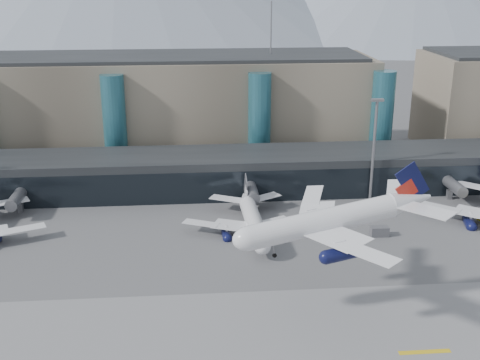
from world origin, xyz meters
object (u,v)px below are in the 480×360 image
lightmast_mid (374,144)px  veh_c (379,231)px  hero_jet (342,212)px  jet_parked_mid (252,213)px  veh_d (378,206)px  veh_g (310,211)px

lightmast_mid → veh_c: bearing=-101.1°
hero_jet → jet_parked_mid: (-10.84, 34.46, -13.91)m
lightmast_mid → veh_c: lightmast_mid is taller
lightmast_mid → jet_parked_mid: lightmast_mid is taller
jet_parked_mid → veh_c: jet_parked_mid is taller
jet_parked_mid → veh_d: bearing=-75.1°
lightmast_mid → veh_g: 23.20m
veh_d → veh_g: 17.14m
jet_parked_mid → veh_c: (27.07, -5.65, -2.87)m
hero_jet → jet_parked_mid: 38.71m
veh_g → veh_d: bearing=75.1°
lightmast_mid → hero_jet: (-20.42, -50.15, 3.43)m
veh_d → hero_jet: bearing=-157.4°
lightmast_mid → veh_c: 25.52m
jet_parked_mid → lightmast_mid: bearing=-65.4°
lightmast_mid → hero_jet: bearing=-112.2°
lightmast_mid → veh_g: lightmast_mid is taller
veh_d → jet_parked_mid: bearing=154.6°
lightmast_mid → jet_parked_mid: 36.51m
jet_parked_mid → veh_g: bearing=-64.5°
hero_jet → veh_d: bearing=56.7°
veh_c → hero_jet: bearing=-118.0°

